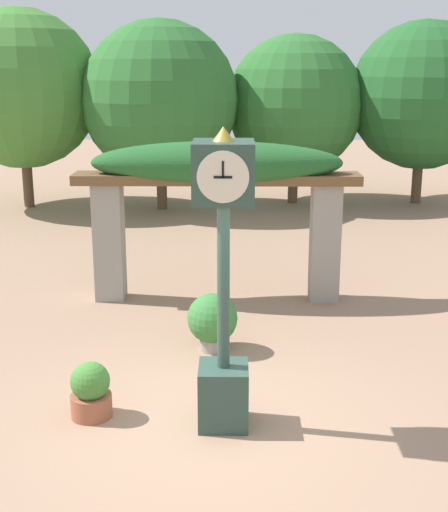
% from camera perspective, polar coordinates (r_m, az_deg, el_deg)
% --- Properties ---
extents(ground_plane, '(60.00, 60.00, 0.00)m').
position_cam_1_polar(ground_plane, '(8.22, -1.26, -13.35)').
color(ground_plane, '#9E7A60').
extents(pedestal_clock, '(0.63, 0.68, 3.31)m').
position_cam_1_polar(pedestal_clock, '(7.57, -0.05, -1.58)').
color(pedestal_clock, '#2D473D').
rests_on(pedestal_clock, ground).
extents(pergola, '(4.72, 1.08, 2.69)m').
position_cam_1_polar(pergola, '(11.78, -0.59, 6.02)').
color(pergola, gray).
rests_on(pergola, ground).
extents(potted_plant_near_left, '(0.71, 0.71, 0.83)m').
position_cam_1_polar(potted_plant_near_left, '(10.01, -0.94, -5.15)').
color(potted_plant_near_left, gray).
rests_on(potted_plant_near_left, ground).
extents(potted_plant_near_right, '(0.47, 0.47, 0.66)m').
position_cam_1_polar(potted_plant_near_right, '(8.40, -10.62, -10.55)').
color(potted_plant_near_right, '#9E563D').
rests_on(potted_plant_near_right, ground).
extents(tree_line, '(15.12, 5.04, 5.35)m').
position_cam_1_polar(tree_line, '(19.83, -0.68, 12.63)').
color(tree_line, brown).
rests_on(tree_line, ground).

